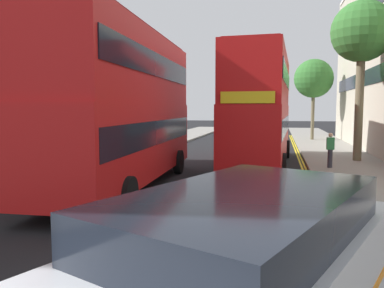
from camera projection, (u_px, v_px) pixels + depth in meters
The scene contains 9 objects.
sidewalk_right at pixel (364, 179), 15.57m from camera, with size 4.00×80.00×0.14m, color gray.
sidewalk_left at pixel (72, 168), 18.41m from camera, with size 4.00×80.00×0.14m, color gray.
kerb_line_outer at pixel (314, 188), 14.09m from camera, with size 0.10×56.00×0.01m, color yellow.
kerb_line_inner at pixel (310, 188), 14.13m from camera, with size 0.10×56.00×0.01m, color yellow.
double_decker_bus_away at pixel (125, 104), 13.90m from camera, with size 3.14×10.90×5.64m.
double_decker_bus_oncoming at pixel (261, 106), 19.41m from camera, with size 3.15×10.90×5.64m.
pedestrian_far at pixel (330, 150), 17.90m from camera, with size 0.34×0.22×1.62m.
street_tree_near at pixel (362, 34), 19.87m from camera, with size 3.13×3.13×8.26m.
street_tree_far at pixel (314, 79), 33.73m from camera, with size 3.36×3.36×7.03m.
Camera 1 is at (3.08, -0.53, 2.89)m, focal length 36.20 mm.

